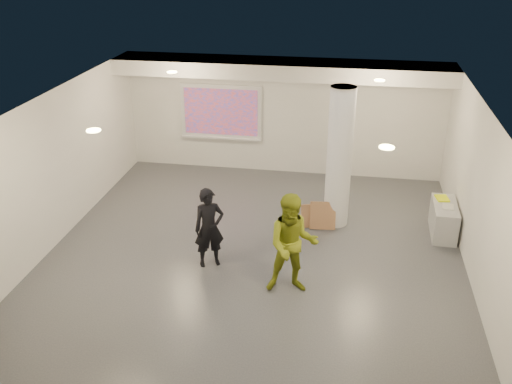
% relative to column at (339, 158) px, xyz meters
% --- Properties ---
extents(floor, '(8.00, 9.00, 0.01)m').
position_rel_column_xyz_m(floor, '(-1.50, -1.80, -1.50)').
color(floor, '#3C3E44').
rests_on(floor, ground).
extents(ceiling, '(8.00, 9.00, 0.01)m').
position_rel_column_xyz_m(ceiling, '(-1.50, -1.80, 1.50)').
color(ceiling, silver).
rests_on(ceiling, floor).
extents(wall_back, '(8.00, 0.01, 3.00)m').
position_rel_column_xyz_m(wall_back, '(-1.50, 2.70, 0.00)').
color(wall_back, silver).
rests_on(wall_back, floor).
extents(wall_front, '(8.00, 0.01, 3.00)m').
position_rel_column_xyz_m(wall_front, '(-1.50, -6.30, 0.00)').
color(wall_front, silver).
rests_on(wall_front, floor).
extents(wall_left, '(0.01, 9.00, 3.00)m').
position_rel_column_xyz_m(wall_left, '(-5.50, -1.80, 0.00)').
color(wall_left, silver).
rests_on(wall_left, floor).
extents(wall_right, '(0.01, 9.00, 3.00)m').
position_rel_column_xyz_m(wall_right, '(2.50, -1.80, 0.00)').
color(wall_right, silver).
rests_on(wall_right, floor).
extents(soffit_band, '(8.00, 1.10, 0.36)m').
position_rel_column_xyz_m(soffit_band, '(-1.50, 2.15, 1.32)').
color(soffit_band, silver).
rests_on(soffit_band, ceiling).
extents(downlight_nw, '(0.22, 0.22, 0.02)m').
position_rel_column_xyz_m(downlight_nw, '(-3.70, 0.70, 1.48)').
color(downlight_nw, '#FFF088').
rests_on(downlight_nw, ceiling).
extents(downlight_ne, '(0.22, 0.22, 0.02)m').
position_rel_column_xyz_m(downlight_ne, '(0.70, 0.70, 1.48)').
color(downlight_ne, '#FFF088').
rests_on(downlight_ne, ceiling).
extents(downlight_sw, '(0.22, 0.22, 0.02)m').
position_rel_column_xyz_m(downlight_sw, '(-3.70, -3.30, 1.48)').
color(downlight_sw, '#FFF088').
rests_on(downlight_sw, ceiling).
extents(downlight_se, '(0.22, 0.22, 0.02)m').
position_rel_column_xyz_m(downlight_se, '(0.70, -3.30, 1.48)').
color(downlight_se, '#FFF088').
rests_on(downlight_se, ceiling).
extents(column, '(0.52, 0.52, 3.00)m').
position_rel_column_xyz_m(column, '(0.00, 0.00, 0.00)').
color(column, white).
rests_on(column, floor).
extents(projection_screen, '(2.10, 0.13, 1.42)m').
position_rel_column_xyz_m(projection_screen, '(-3.10, 2.65, 0.03)').
color(projection_screen, white).
rests_on(projection_screen, wall_back).
extents(credenza, '(0.51, 1.15, 0.67)m').
position_rel_column_xyz_m(credenza, '(2.22, -0.11, -1.17)').
color(credenza, '#999C9D').
rests_on(credenza, floor).
extents(papers_stack, '(0.25, 0.31, 0.02)m').
position_rel_column_xyz_m(papers_stack, '(2.25, -0.21, -0.83)').
color(papers_stack, silver).
rests_on(papers_stack, credenza).
extents(postit_pad, '(0.29, 0.36, 0.03)m').
position_rel_column_xyz_m(postit_pad, '(2.17, 0.17, -0.82)').
color(postit_pad, '#E8FF0A').
rests_on(postit_pad, credenza).
extents(cardboard_back, '(0.48, 0.26, 0.52)m').
position_rel_column_xyz_m(cardboard_back, '(-0.49, -0.26, -1.24)').
color(cardboard_back, '#8A6140').
rests_on(cardboard_back, floor).
extents(cardboard_front, '(0.56, 0.27, 0.58)m').
position_rel_column_xyz_m(cardboard_front, '(-0.26, -0.29, -1.21)').
color(cardboard_front, '#8A6140').
rests_on(cardboard_front, floor).
extents(woman, '(0.67, 0.58, 1.54)m').
position_rel_column_xyz_m(woman, '(-2.26, -2.09, -0.73)').
color(woman, black).
rests_on(woman, floor).
extents(man, '(0.98, 0.82, 1.82)m').
position_rel_column_xyz_m(man, '(-0.65, -2.67, -0.59)').
color(man, olive).
rests_on(man, floor).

